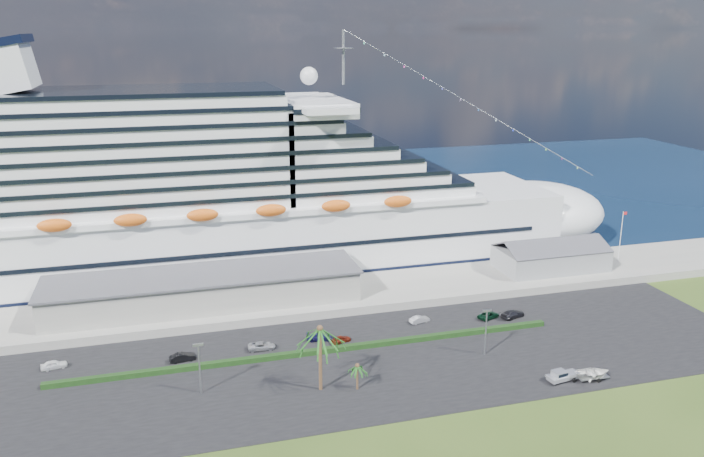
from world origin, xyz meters
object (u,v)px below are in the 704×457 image
object	(u,v)px
cruise_ship	(209,201)
boat_trailer	(593,373)
parked_car_3	(319,337)
pickup_truck	(562,375)

from	to	relation	value
cruise_ship	boat_trailer	distance (m)	88.98
parked_car_3	pickup_truck	distance (m)	42.14
parked_car_3	pickup_truck	size ratio (longest dim) A/B	0.86
parked_car_3	boat_trailer	bearing A→B (deg)	-115.47
cruise_ship	pickup_truck	size ratio (longest dim) A/B	35.03
pickup_truck	cruise_ship	bearing A→B (deg)	125.93
cruise_ship	pickup_truck	distance (m)	85.30
cruise_ship	pickup_truck	bearing A→B (deg)	-54.07
cruise_ship	parked_car_3	bearing A→B (deg)	-70.32
parked_car_3	boat_trailer	size ratio (longest dim) A/B	0.72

